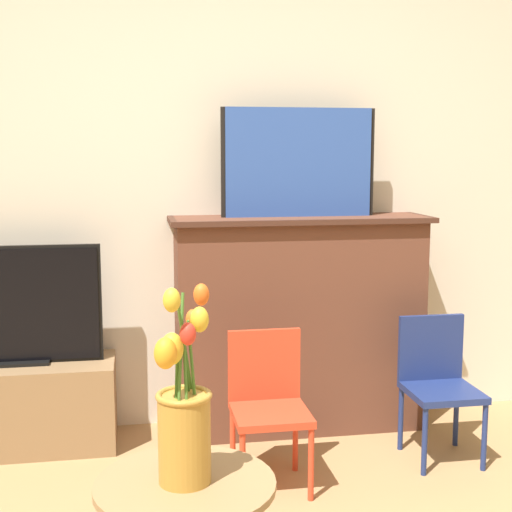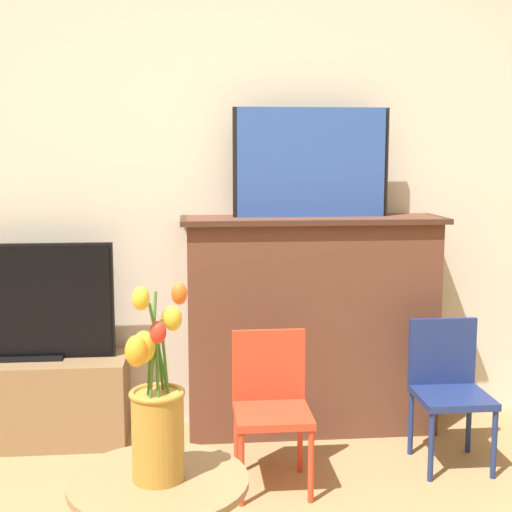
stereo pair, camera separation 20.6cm
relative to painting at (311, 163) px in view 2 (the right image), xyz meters
The scene contains 8 objects.
wall_back 0.37m from the painting, 149.71° to the left, with size 8.00×0.06×2.70m.
fireplace_mantel 0.78m from the painting, 42.69° to the right, with size 1.27×0.37×1.06m.
painting is the anchor object (origin of this frame).
tv_stand 1.74m from the painting, behind, with size 0.89×0.36×0.41m.
tv_monitor 1.49m from the painting, behind, with size 0.79×0.12×0.55m.
chair_red 1.15m from the painting, 114.05° to the right, with size 0.31×0.31×0.63m.
chair_blue 1.19m from the painting, 39.26° to the right, with size 0.31×0.31×0.63m.
vase_tulips 1.85m from the painting, 112.82° to the right, with size 0.16×0.24×0.53m.
Camera 2 is at (-0.27, -1.44, 1.36)m, focal length 50.00 mm.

